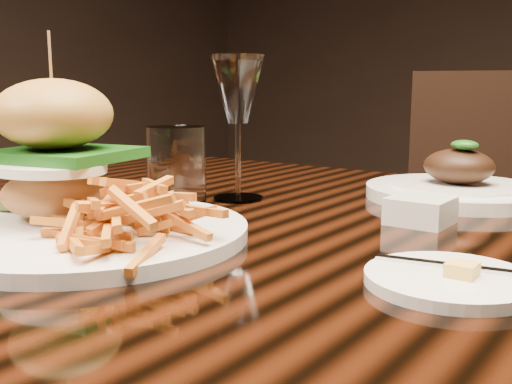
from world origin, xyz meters
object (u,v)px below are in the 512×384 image
Objects in this scene: burger_plate at (81,187)px; chair_far at (501,242)px; dining_table at (344,291)px; far_dish at (458,187)px; wine_glass at (238,94)px.

burger_plate is 1.14m from chair_far.
dining_table is 6.11× the size of far_dish.
far_dish is at bearing 80.60° from dining_table.
burger_plate reaches higher than dining_table.
far_dish is 0.67m from chair_far.
far_dish is at bearing 37.68° from wine_glass.
burger_plate is at bearing -135.35° from dining_table.
far_dish is 0.28× the size of chair_far.
far_dish is (0.04, 0.26, 0.09)m from dining_table.
burger_plate reaches higher than far_dish.
dining_table is 0.32m from wine_glass.
chair_far is at bearing 80.91° from burger_plate.
burger_plate is at bearing -89.89° from wine_glass.
far_dish is at bearing 61.33° from burger_plate.
dining_table is at bearing -99.40° from far_dish.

